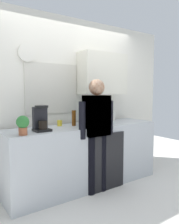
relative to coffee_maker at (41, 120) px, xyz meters
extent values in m
plane|color=silver|center=(0.72, -0.23, -1.07)|extent=(8.00, 8.00, 0.00)
cube|color=#B2B7BC|center=(0.72, 0.07, -0.61)|extent=(2.40, 0.64, 0.93)
cube|color=black|center=(0.92, -0.26, -0.66)|extent=(0.56, 0.02, 0.83)
cube|color=silver|center=(0.72, 0.50, 0.23)|extent=(4.00, 0.10, 2.60)
cube|color=beige|center=(0.38, 0.44, 0.40)|extent=(0.86, 0.02, 0.76)
cube|color=#8CA5C6|center=(0.38, 0.45, 0.40)|extent=(0.80, 0.02, 0.70)
cube|color=silver|center=(1.24, 0.29, 0.65)|extent=(0.84, 0.32, 0.68)
cylinder|color=silver|center=(-0.01, 0.43, 0.90)|extent=(0.26, 0.03, 0.26)
cube|color=black|center=(0.00, -0.03, -0.13)|extent=(0.20, 0.20, 0.03)
cube|color=black|center=(0.00, 0.03, 0.02)|extent=(0.18, 0.08, 0.28)
cylinder|color=black|center=(0.00, -0.06, -0.06)|extent=(0.11, 0.11, 0.11)
cylinder|color=black|center=(0.00, -0.03, 0.17)|extent=(0.17, 0.17, 0.03)
cylinder|color=#195923|center=(1.14, 0.28, 0.00)|extent=(0.07, 0.07, 0.30)
cylinder|color=brown|center=(0.57, 0.13, -0.03)|extent=(0.06, 0.06, 0.23)
cylinder|color=#2D8C33|center=(0.74, -0.01, -0.01)|extent=(0.09, 0.09, 0.28)
cylinder|color=yellow|center=(0.39, 0.23, -0.10)|extent=(0.07, 0.07, 0.09)
cylinder|color=#4C72A5|center=(0.94, 0.19, -0.11)|extent=(0.22, 0.22, 0.08)
cylinder|color=#9E5638|center=(-0.29, -0.15, -0.10)|extent=(0.10, 0.10, 0.09)
sphere|color=#2D7233|center=(-0.29, -0.15, 0.01)|extent=(0.15, 0.15, 0.15)
cylinder|color=silver|center=(1.39, 0.24, -0.06)|extent=(0.14, 0.14, 0.17)
cylinder|color=#3F4766|center=(0.62, -0.23, -0.66)|extent=(0.12, 0.12, 0.82)
cylinder|color=#3F4766|center=(0.82, -0.23, -0.66)|extent=(0.12, 0.12, 0.82)
cube|color=#262633|center=(0.72, -0.23, 0.03)|extent=(0.36, 0.20, 0.56)
sphere|color=#D8AD8C|center=(0.72, -0.23, 0.42)|extent=(0.22, 0.22, 0.22)
cylinder|color=#262633|center=(0.48, -0.23, -0.02)|extent=(0.09, 0.09, 0.50)
cylinder|color=#262633|center=(0.96, -0.23, -0.02)|extent=(0.09, 0.09, 0.50)
cylinder|color=black|center=(0.62, -0.23, -0.66)|extent=(0.12, 0.12, 0.82)
cylinder|color=black|center=(0.82, -0.23, -0.66)|extent=(0.12, 0.12, 0.82)
cube|color=#262633|center=(0.72, -0.23, 0.03)|extent=(0.36, 0.20, 0.56)
sphere|color=beige|center=(0.72, -0.23, 0.42)|extent=(0.22, 0.22, 0.22)
cylinder|color=#262633|center=(0.48, -0.23, -0.02)|extent=(0.09, 0.09, 0.50)
cylinder|color=#262633|center=(0.96, -0.23, -0.02)|extent=(0.09, 0.09, 0.50)
camera|label=1|loc=(-1.13, -2.71, 0.36)|focal=36.07mm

